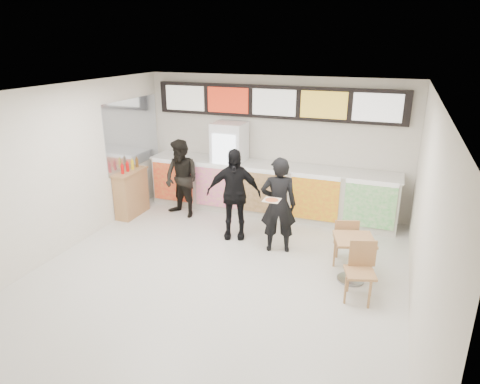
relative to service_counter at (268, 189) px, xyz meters
The scene contains 15 objects.
floor 3.15m from the service_counter, 90.00° to the right, with size 7.00×7.00×0.00m, color beige.
ceiling 3.93m from the service_counter, 90.00° to the right, with size 7.00×7.00×0.00m, color white.
wall_back 1.01m from the service_counter, 90.00° to the left, with size 6.00×6.00×0.00m, color silver.
wall_left 4.41m from the service_counter, 134.13° to the right, with size 7.00×7.00×0.00m, color silver.
wall_right 4.41m from the service_counter, 45.87° to the right, with size 7.00×7.00×0.00m, color silver.
service_counter is the anchor object (origin of this frame).
menu_board 1.90m from the service_counter, 90.00° to the left, with size 5.50×0.14×0.70m.
drinks_fridge 1.03m from the service_counter, behind, with size 0.70×0.67×2.00m.
mirror_panel 3.28m from the service_counter, 167.87° to the right, with size 0.01×2.00×1.50m, color #B2B7BF.
customer_main 1.82m from the service_counter, 67.61° to the right, with size 0.65×0.43×1.79m, color black.
customer_left 1.93m from the service_counter, 155.83° to the right, with size 0.83×0.65×1.71m, color black.
customer_mid 1.46m from the service_counter, 101.58° to the right, with size 1.05×0.44×1.80m, color black.
pizza_slice 2.29m from the service_counter, 72.05° to the right, with size 0.36×0.36×0.02m.
cafe_table 3.10m from the service_counter, 47.31° to the right, with size 0.85×1.59×0.90m.
condiment_ledge 3.04m from the service_counter, 158.13° to the right, with size 0.37×0.92×1.22m.
Camera 1 is at (2.54, -5.54, 3.69)m, focal length 32.00 mm.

